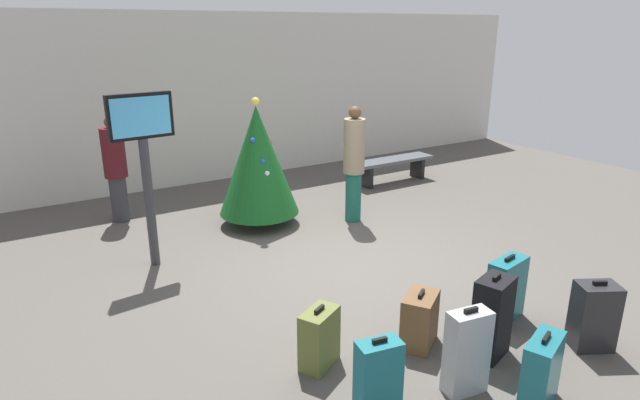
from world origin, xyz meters
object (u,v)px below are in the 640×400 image
Objects in this scene: waiting_bench at (393,164)px; suitcase_2 at (467,352)px; flight_info_kiosk at (144,151)px; suitcase_0 at (378,377)px; suitcase_5 at (541,372)px; holiday_tree at (258,160)px; traveller_1 at (115,167)px; suitcase_6 at (492,317)px; traveller_0 at (354,162)px; suitcase_7 at (594,316)px; suitcase_1 at (420,320)px; suitcase_4 at (319,339)px; suitcase_3 at (506,290)px.

suitcase_2 reaches higher than waiting_bench.
suitcase_0 is (0.74, -3.76, -1.20)m from flight_info_kiosk.
suitcase_5 reaches higher than waiting_bench.
suitcase_2 is at bearing 131.42° from suitcase_5.
suitcase_5 is (-3.19, -5.76, -0.06)m from waiting_bench.
traveller_1 is at bearing 144.20° from holiday_tree.
suitcase_2 is (-0.29, -4.59, -0.65)m from holiday_tree.
holiday_tree reaches higher than suitcase_0.
suitcase_0 is 1.38m from suitcase_6.
traveller_0 is (-1.95, -1.38, 0.60)m from waiting_bench.
suitcase_0 is 0.95× the size of suitcase_7.
suitcase_6 reaches higher than suitcase_1.
suitcase_6 is (-1.03, -3.69, -0.58)m from traveller_0.
suitcase_5 is 1.17m from suitcase_7.
suitcase_1 is 1.03m from suitcase_4.
waiting_bench is 6.41m from suitcase_2.
suitcase_4 is 1.62m from suitcase_6.
suitcase_0 is 0.81m from suitcase_2.
holiday_tree reaches higher than suitcase_3.
suitcase_6 reaches higher than waiting_bench.
holiday_tree is at bearing 154.18° from traveller_0.
suitcase_0 is at bearing -103.75° from holiday_tree.
suitcase_0 is 0.93× the size of suitcase_3.
suitcase_5 is (1.91, -4.40, -1.22)m from flight_info_kiosk.
traveller_0 is (3.16, -0.02, -0.55)m from flight_info_kiosk.
traveller_1 is 2.38× the size of suitcase_7.
traveller_0 is 2.30× the size of suitcase_2.
flight_info_kiosk is at bearing 101.19° from suitcase_0.
traveller_0 is 3.61m from suitcase_1.
suitcase_3 is 0.88× the size of suitcase_6.
flight_info_kiosk is 4.40m from suitcase_2.
holiday_tree is 2.25m from traveller_1.
traveller_0 is 2.59× the size of suitcase_7.
suitcase_1 is 0.72× the size of suitcase_2.
suitcase_2 is at bearing 173.23° from suitcase_7.
waiting_bench is 2.92× the size of suitcase_4.
waiting_bench is at bearing 61.02° from suitcase_5.
suitcase_7 is at bearing -6.77° from suitcase_2.
traveller_0 is 3.94m from suitcase_4.
holiday_tree is 3.43m from waiting_bench.
suitcase_6 is (1.46, -0.71, 0.12)m from suitcase_4.
holiday_tree is 4.97m from suitcase_7.
suitcase_4 is 0.93× the size of suitcase_5.
suitcase_7 is (-2.05, -5.50, -0.03)m from waiting_bench.
suitcase_4 is (-0.08, 0.76, -0.04)m from suitcase_0.
flight_info_kiosk reaches higher than traveller_1.
suitcase_3 is at bearing -6.11° from suitcase_1.
suitcase_6 is at bearing -25.85° from suitcase_4.
suitcase_5 is at bearing -105.84° from traveller_0.
suitcase_7 is at bearing -53.60° from flight_info_kiosk.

